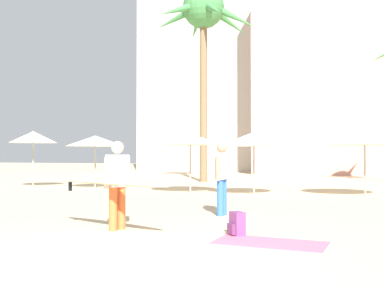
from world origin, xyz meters
The scene contains 12 objects.
ground centered at (0.00, 0.00, 0.00)m, with size 120.00×120.00×0.00m, color beige.
hotel_tower_gray centered at (-5.91, 36.31, 11.34)m, with size 15.94×11.56×22.69m, color #BCB7AD.
palm_tree_center centered at (-4.02, 17.76, 8.63)m, with size 5.87×5.33×10.27m.
cafe_umbrella_0 centered at (3.63, 11.48, 1.96)m, with size 2.71×2.71×2.18m.
cafe_umbrella_2 centered at (-9.91, 11.55, 2.18)m, with size 2.02×2.02×2.44m.
cafe_umbrella_4 centered at (-6.92, 11.69, 1.99)m, with size 2.45×2.45×2.21m.
cafe_umbrella_5 centered at (-0.05, 10.72, 1.97)m, with size 2.53×2.53×2.22m.
cafe_umbrella_6 centered at (-2.46, 10.86, 1.98)m, with size 2.73×2.73×2.18m.
beach_towel centered at (1.80, 2.16, 0.01)m, with size 1.78×0.91×0.01m, color #EF6684.
backpack centered at (1.15, 2.65, 0.20)m, with size 0.35×0.35×0.42m.
person_far_right centered at (-1.14, 2.44, 0.91)m, with size 2.85×1.31×1.68m.
person_mid_right centered at (0.23, 5.15, 0.93)m, with size 0.27×0.61×1.71m.
Camera 1 is at (2.94, -5.27, 1.43)m, focal length 42.98 mm.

